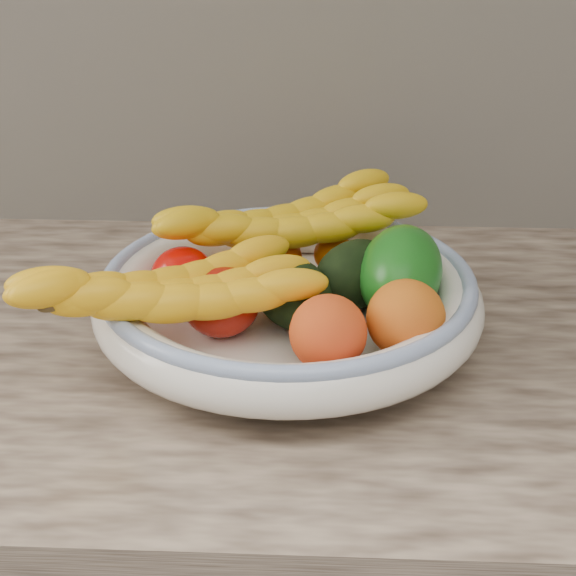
# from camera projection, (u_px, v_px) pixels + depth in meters

# --- Properties ---
(fruit_bowl) EXTENTS (0.39, 0.39, 0.08)m
(fruit_bowl) POSITION_uv_depth(u_px,v_px,m) (288.00, 298.00, 0.89)
(fruit_bowl) COLOR white
(fruit_bowl) RESTS_ON kitchen_counter
(clementine_back_left) EXTENTS (0.06, 0.06, 0.05)m
(clementine_back_left) POSITION_uv_depth(u_px,v_px,m) (272.00, 259.00, 0.96)
(clementine_back_left) COLOR #E75004
(clementine_back_left) RESTS_ON fruit_bowl
(clementine_back_right) EXTENTS (0.05, 0.05, 0.04)m
(clementine_back_right) POSITION_uv_depth(u_px,v_px,m) (334.00, 254.00, 0.97)
(clementine_back_right) COLOR #DF6704
(clementine_back_right) RESTS_ON fruit_bowl
(clementine_back_mid) EXTENTS (0.07, 0.07, 0.05)m
(clementine_back_mid) POSITION_uv_depth(u_px,v_px,m) (276.00, 258.00, 0.96)
(clementine_back_mid) COLOR #F75705
(clementine_back_mid) RESTS_ON fruit_bowl
(tomato_left) EXTENTS (0.09, 0.09, 0.06)m
(tomato_left) POSITION_uv_depth(u_px,v_px,m) (183.00, 276.00, 0.90)
(tomato_left) COLOR #C10802
(tomato_left) RESTS_ON fruit_bowl
(tomato_near_left) EXTENTS (0.09, 0.09, 0.07)m
(tomato_near_left) POSITION_uv_depth(u_px,v_px,m) (221.00, 301.00, 0.85)
(tomato_near_left) COLOR #A31308
(tomato_near_left) RESTS_ON fruit_bowl
(avocado_center) EXTENTS (0.11, 0.12, 0.07)m
(avocado_center) POSITION_uv_depth(u_px,v_px,m) (293.00, 293.00, 0.86)
(avocado_center) COLOR black
(avocado_center) RESTS_ON fruit_bowl
(avocado_right) EXTENTS (0.12, 0.12, 0.07)m
(avocado_right) POSITION_uv_depth(u_px,v_px,m) (355.00, 274.00, 0.90)
(avocado_right) COLOR black
(avocado_right) RESTS_ON fruit_bowl
(green_mango) EXTENTS (0.12, 0.14, 0.11)m
(green_mango) POSITION_uv_depth(u_px,v_px,m) (400.00, 272.00, 0.88)
(green_mango) COLOR #105911
(green_mango) RESTS_ON fruit_bowl
(peach_front) EXTENTS (0.09, 0.09, 0.07)m
(peach_front) POSITION_uv_depth(u_px,v_px,m) (328.00, 333.00, 0.79)
(peach_front) COLOR orange
(peach_front) RESTS_ON fruit_bowl
(peach_right) EXTENTS (0.07, 0.07, 0.07)m
(peach_right) POSITION_uv_depth(u_px,v_px,m) (406.00, 318.00, 0.81)
(peach_right) COLOR orange
(peach_right) RESTS_ON fruit_bowl
(banana_bunch_back) EXTENTS (0.33, 0.23, 0.09)m
(banana_bunch_back) POSITION_uv_depth(u_px,v_px,m) (287.00, 230.00, 0.95)
(banana_bunch_back) COLOR yellow
(banana_bunch_back) RESTS_ON fruit_bowl
(banana_bunch_front) EXTENTS (0.32, 0.24, 0.08)m
(banana_bunch_front) POSITION_uv_depth(u_px,v_px,m) (168.00, 299.00, 0.81)
(banana_bunch_front) COLOR yellow
(banana_bunch_front) RESTS_ON fruit_bowl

